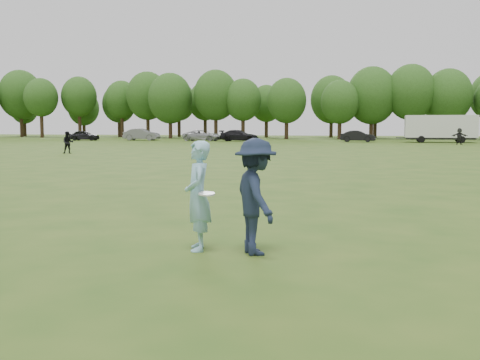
% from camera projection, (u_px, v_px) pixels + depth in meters
% --- Properties ---
extents(ground, '(200.00, 200.00, 0.00)m').
position_uv_depth(ground, '(222.00, 246.00, 9.76)').
color(ground, '#2A4A15').
rests_on(ground, ground).
extents(thrower, '(0.64, 0.78, 1.83)m').
position_uv_depth(thrower, '(198.00, 196.00, 9.33)').
color(thrower, '#8EC4DB').
rests_on(thrower, ground).
extents(defender, '(1.21, 1.40, 1.88)m').
position_uv_depth(defender, '(256.00, 197.00, 9.05)').
color(defender, '#1A2439').
rests_on(defender, ground).
extents(player_far_a, '(0.97, 0.88, 1.61)m').
position_uv_depth(player_far_a, '(68.00, 143.00, 40.66)').
color(player_far_a, black).
rests_on(player_far_a, ground).
extents(player_far_d, '(1.62, 0.52, 1.75)m').
position_uv_depth(player_far_d, '(459.00, 136.00, 58.90)').
color(player_far_d, black).
rests_on(player_far_d, ground).
extents(car_a, '(4.07, 1.98, 1.34)m').
position_uv_depth(car_a, '(84.00, 135.00, 74.33)').
color(car_a, black).
rests_on(car_a, ground).
extents(car_b, '(4.82, 1.81, 1.57)m').
position_uv_depth(car_b, '(142.00, 135.00, 74.60)').
color(car_b, slate).
rests_on(car_b, ground).
extents(car_c, '(5.21, 2.73, 1.40)m').
position_uv_depth(car_c, '(203.00, 135.00, 72.68)').
color(car_c, '#A5A6AA').
rests_on(car_c, ground).
extents(car_d, '(4.96, 2.11, 1.43)m').
position_uv_depth(car_d, '(239.00, 136.00, 71.02)').
color(car_d, black).
rests_on(car_d, ground).
extents(car_f, '(4.27, 1.68, 1.38)m').
position_uv_depth(car_f, '(358.00, 136.00, 67.95)').
color(car_f, black).
rests_on(car_f, ground).
extents(disc_in_play, '(0.33, 0.32, 0.07)m').
position_uv_depth(disc_in_play, '(207.00, 194.00, 9.09)').
color(disc_in_play, white).
rests_on(disc_in_play, ground).
extents(cargo_trailer, '(9.00, 2.75, 3.20)m').
position_uv_depth(cargo_trailer, '(440.00, 127.00, 65.60)').
color(cargo_trailer, silver).
rests_on(cargo_trailer, ground).
extents(treeline, '(130.35, 18.39, 11.74)m').
position_uv_depth(treeline, '(372.00, 96.00, 83.12)').
color(treeline, '#332114').
rests_on(treeline, ground).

